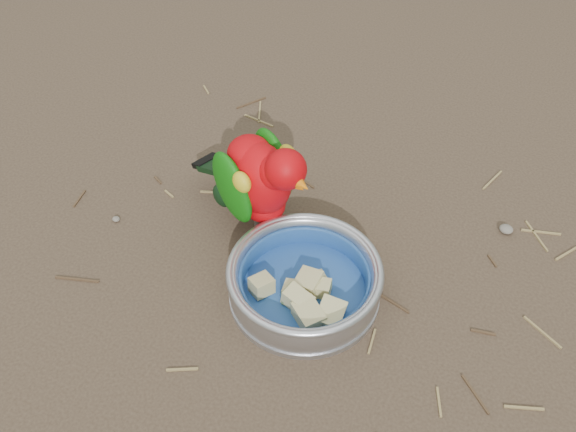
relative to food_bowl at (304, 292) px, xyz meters
The scene contains 6 objects.
ground 0.10m from the food_bowl, 135.87° to the right, with size 60.00×60.00×0.00m, color #453528.
food_bowl is the anchor object (origin of this frame).
bowl_wall 0.03m from the food_bowl, ahead, with size 0.22×0.22×0.04m, color #B2B2BA, non-canonical shape.
fruit_wedges 0.02m from the food_bowl, ahead, with size 0.13×0.13×0.03m, color tan, non-canonical shape.
lory_parrot 0.17m from the food_bowl, 143.29° to the left, with size 0.11×0.23×0.19m, color #B8040A, non-canonical shape.
ground_debris 0.07m from the food_bowl, 152.49° to the right, with size 0.90×0.80×0.01m, color olive, non-canonical shape.
Camera 1 is at (0.31, -0.45, 0.76)m, focal length 40.00 mm.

